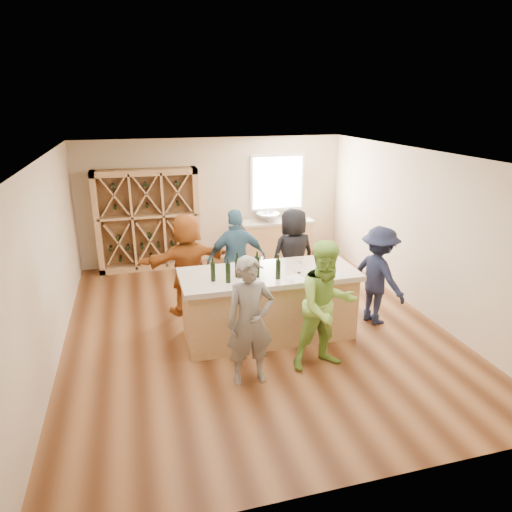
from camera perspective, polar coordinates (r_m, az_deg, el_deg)
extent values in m
cube|color=brown|center=(7.75, -0.33, -8.95)|extent=(6.00, 7.00, 0.10)
cube|color=white|center=(6.89, -0.38, 12.88)|extent=(6.00, 7.00, 0.10)
cube|color=#CCB493|center=(10.55, -5.33, 6.97)|extent=(6.00, 0.10, 2.80)
cube|color=#CCB493|center=(4.15, 12.62, -13.21)|extent=(6.00, 0.10, 2.80)
cube|color=#CCB493|center=(7.09, -24.91, -0.76)|extent=(0.10, 7.00, 2.80)
cube|color=#CCB493|center=(8.46, 20.06, 2.87)|extent=(0.10, 7.00, 2.80)
cube|color=white|center=(10.76, 2.68, 9.16)|extent=(1.30, 0.06, 1.30)
cube|color=white|center=(10.73, 2.74, 9.13)|extent=(1.18, 0.01, 1.18)
cube|color=tan|center=(10.20, -13.34, 4.39)|extent=(2.20, 0.45, 2.20)
cube|color=tan|center=(10.79, 2.50, 1.98)|extent=(1.60, 0.58, 0.86)
cube|color=#B9AB97|center=(10.66, 2.54, 4.34)|extent=(1.70, 0.62, 0.06)
imported|color=silver|center=(10.57, 1.51, 4.92)|extent=(0.54, 0.54, 0.19)
cylinder|color=silver|center=(10.73, 1.24, 5.44)|extent=(0.02, 0.02, 0.30)
cube|color=tan|center=(7.22, 1.58, -6.30)|extent=(2.60, 1.00, 1.00)
cube|color=#B9AB97|center=(7.00, 1.62, -2.30)|extent=(2.72, 1.12, 0.08)
cylinder|color=black|center=(6.63, -5.40, -1.99)|extent=(0.09, 0.09, 0.28)
cylinder|color=black|center=(6.55, -3.52, -2.13)|extent=(0.08, 0.08, 0.29)
cylinder|color=black|center=(6.75, -2.35, -1.46)|extent=(0.09, 0.09, 0.29)
cylinder|color=black|center=(6.59, -1.35, -1.77)|extent=(0.09, 0.09, 0.33)
cylinder|color=black|center=(6.73, 0.14, -1.34)|extent=(0.08, 0.08, 0.33)
cone|color=white|center=(6.50, -0.07, -2.74)|extent=(0.09, 0.09, 0.20)
cone|color=white|center=(6.62, 4.61, -2.52)|extent=(0.07, 0.07, 0.17)
cone|color=white|center=(6.77, 8.22, -2.07)|extent=(0.07, 0.07, 0.19)
cone|color=white|center=(6.95, 5.42, -1.43)|extent=(0.09, 0.09, 0.18)
cone|color=white|center=(7.06, 9.52, -1.30)|extent=(0.07, 0.07, 0.17)
cube|color=white|center=(6.53, -0.08, -3.54)|extent=(0.24, 0.30, 0.00)
cube|color=white|center=(6.75, 5.01, -2.84)|extent=(0.30, 0.36, 0.00)
cube|color=white|center=(7.00, 9.43, -2.21)|extent=(0.29, 0.33, 0.00)
imported|color=slate|center=(5.93, -0.73, -8.20)|extent=(0.64, 0.47, 1.75)
imported|color=#8CC64C|center=(6.30, 8.80, -6.22)|extent=(0.93, 0.56, 1.85)
imported|color=#191E38|center=(7.78, 15.03, -2.39)|extent=(0.78, 1.17, 1.66)
imported|color=#335972|center=(8.06, -2.42, -0.43)|extent=(1.06, 0.54, 1.81)
imported|color=black|center=(8.34, 4.64, 0.01)|extent=(0.93, 0.68, 1.76)
imported|color=#994C19|center=(7.97, -8.57, -0.96)|extent=(1.73, 0.88, 1.78)
cylinder|color=black|center=(6.68, 2.78, -1.64)|extent=(0.07, 0.07, 0.30)
cone|color=white|center=(7.13, 0.78, -0.80)|extent=(0.07, 0.07, 0.18)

